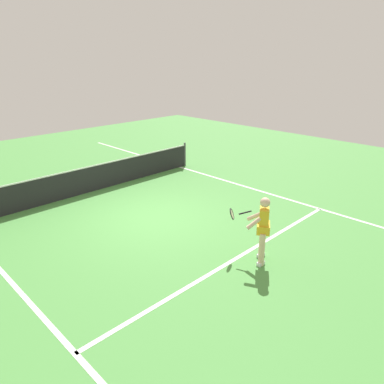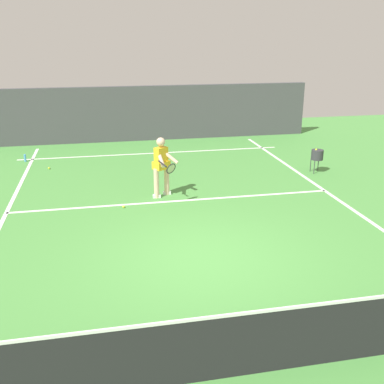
# 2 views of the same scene
# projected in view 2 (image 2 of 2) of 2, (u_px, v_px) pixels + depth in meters

# --- Properties ---
(ground_plane) EXTENTS (27.56, 27.56, 0.00)m
(ground_plane) POSITION_uv_depth(u_px,v_px,m) (204.00, 258.00, 8.59)
(ground_plane) COLOR #4C9342
(court_back_wall) EXTENTS (13.12, 0.24, 2.11)m
(court_back_wall) POSITION_uv_depth(u_px,v_px,m) (145.00, 113.00, 17.78)
(court_back_wall) COLOR #47474C
(court_back_wall) RESTS_ON ground
(baseline_marking) EXTENTS (9.12, 0.10, 0.01)m
(baseline_marking) POSITION_uv_depth(u_px,v_px,m) (153.00, 153.00, 16.09)
(baseline_marking) COLOR white
(baseline_marking) RESTS_ON ground
(service_line_marking) EXTENTS (8.12, 0.10, 0.01)m
(service_line_marking) POSITION_uv_depth(u_px,v_px,m) (176.00, 201.00, 11.49)
(service_line_marking) COLOR white
(service_line_marking) RESTS_ON ground
(court_net) EXTENTS (8.80, 0.08, 0.99)m
(court_net) POSITION_uv_depth(u_px,v_px,m) (262.00, 341.00, 5.53)
(court_net) COLOR #4C4C51
(court_net) RESTS_ON ground
(tennis_player) EXTENTS (0.69, 1.14, 1.55)m
(tennis_player) POSITION_uv_depth(u_px,v_px,m) (162.00, 165.00, 11.56)
(tennis_player) COLOR beige
(tennis_player) RESTS_ON ground
(tennis_ball_near) EXTENTS (0.07, 0.07, 0.07)m
(tennis_ball_near) POSITION_uv_depth(u_px,v_px,m) (124.00, 207.00, 11.03)
(tennis_ball_near) COLOR #D1E533
(tennis_ball_near) RESTS_ON ground
(tennis_ball_mid) EXTENTS (0.07, 0.07, 0.07)m
(tennis_ball_mid) POSITION_uv_depth(u_px,v_px,m) (49.00, 168.00, 14.20)
(tennis_ball_mid) COLOR #D1E533
(tennis_ball_mid) RESTS_ON ground
(ball_hopper) EXTENTS (0.36, 0.36, 0.74)m
(ball_hopper) POSITION_uv_depth(u_px,v_px,m) (317.00, 155.00, 13.71)
(ball_hopper) COLOR #333338
(ball_hopper) RESTS_ON ground
(water_bottle) EXTENTS (0.07, 0.07, 0.24)m
(water_bottle) POSITION_uv_depth(u_px,v_px,m) (25.00, 158.00, 15.01)
(water_bottle) COLOR #4C9EE5
(water_bottle) RESTS_ON ground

